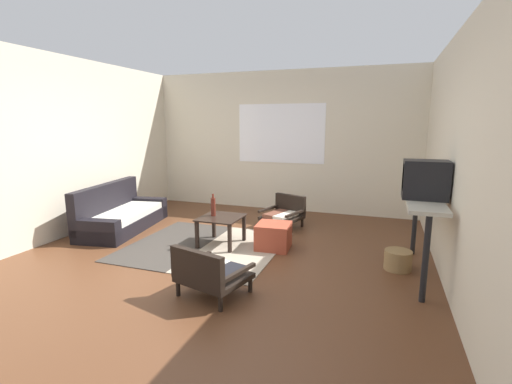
{
  "coord_description": "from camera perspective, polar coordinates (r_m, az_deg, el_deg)",
  "views": [
    {
      "loc": [
        1.92,
        -3.9,
        1.72
      ],
      "look_at": [
        0.3,
        0.71,
        0.78
      ],
      "focal_mm": 25.5,
      "sensor_mm": 36.0,
      "label": 1
    }
  ],
  "objects": [
    {
      "name": "area_rug",
      "position": [
        5.23,
        -8.02,
        -8.41
      ],
      "size": [
        2.06,
        1.97,
        0.01
      ],
      "color": "#38332D",
      "rests_on": "ground"
    },
    {
      "name": "side_wall_right",
      "position": [
        4.28,
        29.37,
        4.51
      ],
      "size": [
        0.12,
        6.6,
        2.7
      ],
      "primitive_type": "cube",
      "color": "beige",
      "rests_on": "ground"
    },
    {
      "name": "coffee_table",
      "position": [
        5.17,
        -5.49,
        -4.72
      ],
      "size": [
        0.57,
        0.61,
        0.41
      ],
      "color": "black",
      "rests_on": "ground"
    },
    {
      "name": "crt_television",
      "position": [
        4.29,
        25.01,
        1.77
      ],
      "size": [
        0.45,
        0.33,
        0.41
      ],
      "color": "black",
      "rests_on": "console_shelf"
    },
    {
      "name": "couch",
      "position": [
        6.35,
        -20.5,
        -3.48
      ],
      "size": [
        1.0,
        1.84,
        0.74
      ],
      "color": "black",
      "rests_on": "ground"
    },
    {
      "name": "side_wall_left",
      "position": [
        6.23,
        -28.21,
        6.16
      ],
      "size": [
        0.12,
        6.6,
        2.7
      ],
      "primitive_type": "cube",
      "color": "beige",
      "rests_on": "ground"
    },
    {
      "name": "ground_plane",
      "position": [
        4.67,
        -6.45,
        -10.81
      ],
      "size": [
        7.8,
        7.8,
        0.0
      ],
      "primitive_type": "plane",
      "color": "#56331E"
    },
    {
      "name": "ottoman_orange",
      "position": [
        5.06,
        2.76,
        -6.92
      ],
      "size": [
        0.48,
        0.48,
        0.36
      ],
      "primitive_type": "cube",
      "rotation": [
        0.0,
        0.0,
        0.07
      ],
      "color": "#993D28",
      "rests_on": "ground"
    },
    {
      "name": "armchair_striped_foreground",
      "position": [
        3.72,
        -7.3,
        -12.44
      ],
      "size": [
        0.76,
        0.71,
        0.53
      ],
      "color": "black",
      "rests_on": "ground"
    },
    {
      "name": "glass_bottle",
      "position": [
        5.19,
        -6.73,
        -2.26
      ],
      "size": [
        0.07,
        0.07,
        0.32
      ],
      "color": "#5B2319",
      "rests_on": "coffee_table"
    },
    {
      "name": "console_shelf",
      "position": [
        4.45,
        24.59,
        -2.18
      ],
      "size": [
        0.37,
        1.51,
        0.91
      ],
      "color": "#B2AD9E",
      "rests_on": "ground"
    },
    {
      "name": "far_wall_with_window",
      "position": [
        7.23,
        4.01,
        7.89
      ],
      "size": [
        5.6,
        0.13,
        2.7
      ],
      "color": "beige",
      "rests_on": "ground"
    },
    {
      "name": "wicker_basket",
      "position": [
        4.69,
        21.36,
        -9.91
      ],
      "size": [
        0.31,
        0.31,
        0.23
      ],
      "primitive_type": "cylinder",
      "color": "olive",
      "rests_on": "ground"
    },
    {
      "name": "armchair_by_window",
      "position": [
        6.08,
        4.44,
        -3.24
      ],
      "size": [
        0.73,
        0.73,
        0.52
      ],
      "color": "black",
      "rests_on": "ground"
    },
    {
      "name": "clay_vase",
      "position": [
        4.75,
        24.46,
        1.55
      ],
      "size": [
        0.25,
        0.25,
        0.34
      ],
      "color": "#935B38",
      "rests_on": "console_shelf"
    }
  ]
}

